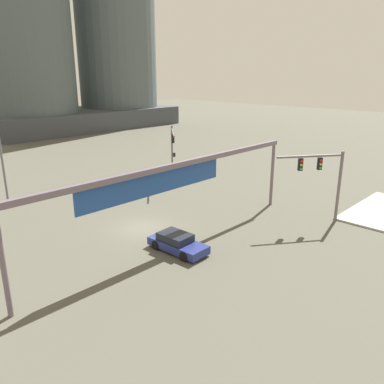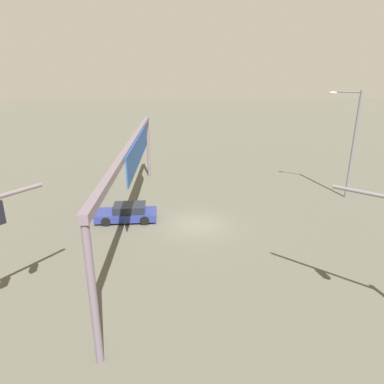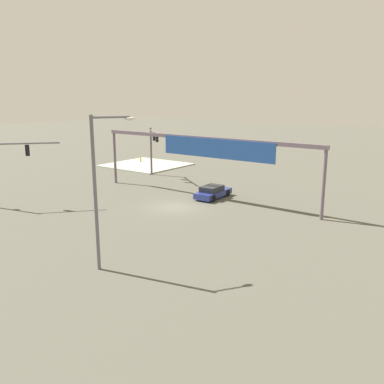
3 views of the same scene
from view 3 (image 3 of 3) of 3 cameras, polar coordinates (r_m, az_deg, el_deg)
name	(u,v)px [view 3 (image 3 of 3)]	position (r m, az deg, el deg)	size (l,w,h in m)	color
ground_plane	(174,207)	(36.45, -2.52, -2.09)	(218.36, 218.36, 0.00)	#525145
sidewalk_corner	(146,165)	(58.25, -6.35, 3.74)	(10.02, 9.57, 0.15)	#A7AE9D
traffic_signal_near_corner	(153,143)	(49.62, -5.37, 6.73)	(4.53, 3.37, 5.78)	#685C62
traffic_signal_opposite_side	(8,162)	(38.98, -24.03, 3.76)	(4.13, 4.37, 5.94)	slate
streetlamp_curved_arm	(99,183)	(22.97, -12.67, 1.20)	(1.52, 2.13, 8.65)	slate
overhead_sign_gantry	(205,146)	(38.33, 1.87, 6.32)	(23.88, 0.43, 5.91)	slate
sedan_car_approaching	(213,192)	(39.55, 2.88, -0.01)	(1.97, 4.30, 1.21)	navy
fire_hydrant_on_curb	(141,160)	(60.55, -7.10, 4.47)	(0.33, 0.22, 0.71)	gold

